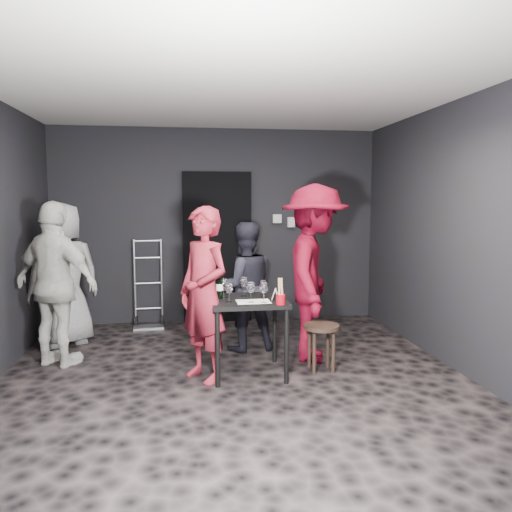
{
  "coord_description": "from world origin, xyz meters",
  "views": [
    {
      "loc": [
        -0.42,
        -4.52,
        1.7
      ],
      "look_at": [
        0.24,
        0.25,
        1.17
      ],
      "focal_mm": 35.0,
      "sensor_mm": 36.0,
      "label": 1
    }
  ],
  "objects": [
    {
      "name": "wall_front",
      "position": [
        0.0,
        -2.5,
        1.35
      ],
      "size": [
        4.5,
        0.04,
        2.7
      ],
      "primitive_type": "cube",
      "color": "black",
      "rests_on": "ground"
    },
    {
      "name": "ceiling",
      "position": [
        0.0,
        0.0,
        2.7
      ],
      "size": [
        4.5,
        5.0,
        0.02
      ],
      "primitive_type": "cube",
      "color": "silver",
      "rests_on": "ground"
    },
    {
      "name": "floor",
      "position": [
        0.0,
        0.0,
        0.0
      ],
      "size": [
        4.5,
        5.0,
        0.02
      ],
      "primitive_type": "cube",
      "color": "black",
      "rests_on": "ground"
    },
    {
      "name": "hand_truck",
      "position": [
        -0.95,
        2.23,
        0.22
      ],
      "size": [
        0.4,
        0.34,
        1.19
      ],
      "rotation": [
        0.0,
        0.0,
        0.08
      ],
      "color": "#B2B2B7",
      "rests_on": "floor"
    },
    {
      "name": "man_maroon",
      "position": [
        0.92,
        0.6,
        1.17
      ],
      "size": [
        1.12,
        1.66,
        2.35
      ],
      "primitive_type": "imported",
      "rotation": [
        0.0,
        0.0,
        1.27
      ],
      "color": "#5E0516",
      "rests_on": "floor"
    },
    {
      "name": "tasting_table",
      "position": [
        0.16,
        0.22,
        0.65
      ],
      "size": [
        0.72,
        0.72,
        0.75
      ],
      "rotation": [
        0.0,
        0.0,
        0.01
      ],
      "color": "black",
      "rests_on": "floor"
    },
    {
      "name": "wall_back",
      "position": [
        0.0,
        2.5,
        1.35
      ],
      "size": [
        4.5,
        0.04,
        2.7
      ],
      "primitive_type": "cube",
      "color": "black",
      "rests_on": "ground"
    },
    {
      "name": "bystander_cream",
      "position": [
        -1.75,
        0.74,
        0.97
      ],
      "size": [
        1.25,
        1.03,
        1.93
      ],
      "primitive_type": "imported",
      "rotation": [
        0.0,
        0.0,
        2.62
      ],
      "color": "silver",
      "rests_on": "floor"
    },
    {
      "name": "breadstick_cup",
      "position": [
        0.43,
        -0.08,
        0.87
      ],
      "size": [
        0.08,
        0.08,
        0.26
      ],
      "rotation": [
        0.0,
        0.0,
        0.03
      ],
      "color": "#9B0712",
      "rests_on": "tasting_table"
    },
    {
      "name": "server_red",
      "position": [
        -0.27,
        0.13,
        0.91
      ],
      "size": [
        0.75,
        0.79,
        1.82
      ],
      "primitive_type": "imported",
      "rotation": [
        0.0,
        0.0,
        -0.93
      ],
      "color": "maroon",
      "rests_on": "floor"
    },
    {
      "name": "wine_glass_b",
      "position": [
        -0.07,
        0.3,
        0.86
      ],
      "size": [
        0.1,
        0.1,
        0.22
      ],
      "primitive_type": null,
      "rotation": [
        0.0,
        0.0,
        0.23
      ],
      "color": "white",
      "rests_on": "tasting_table"
    },
    {
      "name": "wine_glass_f",
      "position": [
        0.32,
        0.26,
        0.84
      ],
      "size": [
        0.08,
        0.08,
        0.19
      ],
      "primitive_type": null,
      "rotation": [
        0.0,
        0.0,
        -0.13
      ],
      "color": "white",
      "rests_on": "tasting_table"
    },
    {
      "name": "bystander_grey",
      "position": [
        -1.86,
        1.52,
        0.94
      ],
      "size": [
        1.05,
        0.87,
        1.88
      ],
      "primitive_type": "imported",
      "rotation": [
        0.0,
        0.0,
        3.63
      ],
      "color": "gray",
      "rests_on": "floor"
    },
    {
      "name": "wine_glass_d",
      "position": [
        0.17,
        0.04,
        0.86
      ],
      "size": [
        0.09,
        0.09,
        0.22
      ],
      "primitive_type": null,
      "rotation": [
        0.0,
        0.0,
        -0.16
      ],
      "color": "white",
      "rests_on": "tasting_table"
    },
    {
      "name": "wall_right",
      "position": [
        2.25,
        0.0,
        1.35
      ],
      "size": [
        0.04,
        5.0,
        2.7
      ],
      "primitive_type": "cube",
      "color": "black",
      "rests_on": "ground"
    },
    {
      "name": "wallbox_lower",
      "position": [
        1.05,
        2.45,
        1.4
      ],
      "size": [
        0.1,
        0.06,
        0.14
      ],
      "primitive_type": "cube",
      "color": "#B7B7B2",
      "rests_on": "wall_back"
    },
    {
      "name": "doorway",
      "position": [
        0.0,
        2.44,
        1.05
      ],
      "size": [
        0.95,
        0.1,
        2.1
      ],
      "primitive_type": "cube",
      "color": "black",
      "rests_on": "ground"
    },
    {
      "name": "wine_glass_c",
      "position": [
        0.14,
        0.36,
        0.86
      ],
      "size": [
        0.09,
        0.09,
        0.22
      ],
      "primitive_type": null,
      "rotation": [
        0.0,
        0.0,
        0.04
      ],
      "color": "white",
      "rests_on": "tasting_table"
    },
    {
      "name": "wine_bottle",
      "position": [
        -0.11,
        0.29,
        0.86
      ],
      "size": [
        0.07,
        0.07,
        0.29
      ],
      "rotation": [
        0.0,
        0.0,
        0.27
      ],
      "color": "black",
      "rests_on": "tasting_table"
    },
    {
      "name": "wine_glass_a",
      "position": [
        -0.04,
        0.08,
        0.85
      ],
      "size": [
        0.09,
        0.09,
        0.2
      ],
      "primitive_type": null,
      "rotation": [
        0.0,
        0.0,
        -0.26
      ],
      "color": "white",
      "rests_on": "tasting_table"
    },
    {
      "name": "wallbox_upper",
      "position": [
        0.85,
        2.45,
        1.45
      ],
      "size": [
        0.12,
        0.06,
        0.12
      ],
      "primitive_type": "cube",
      "color": "#B7B7B2",
      "rests_on": "wall_back"
    },
    {
      "name": "tasting_mat",
      "position": [
        0.19,
        0.07,
        0.75
      ],
      "size": [
        0.32,
        0.22,
        0.0
      ],
      "primitive_type": "cube",
      "rotation": [
        0.0,
        0.0,
        0.02
      ],
      "color": "white",
      "rests_on": "tasting_table"
    },
    {
      "name": "woman_black",
      "position": [
        0.22,
        1.04,
        0.72
      ],
      "size": [
        0.74,
        0.48,
        1.43
      ],
      "primitive_type": "imported",
      "rotation": [
        0.0,
        0.0,
        3.28
      ],
      "color": "black",
      "rests_on": "floor"
    },
    {
      "name": "stool",
      "position": [
        0.9,
        0.21,
        0.38
      ],
      "size": [
        0.36,
        0.36,
        0.47
      ],
      "rotation": [
        0.0,
        0.0,
        -0.41
      ],
      "color": "black",
      "rests_on": "floor"
    },
    {
      "name": "reserved_card",
      "position": [
        0.41,
        0.17,
        0.8
      ],
      "size": [
        0.11,
        0.15,
        0.1
      ],
      "primitive_type": null,
      "rotation": [
        0.0,
        0.0,
        -0.2
      ],
      "color": "white",
      "rests_on": "tasting_table"
    },
    {
      "name": "wine_glass_e",
      "position": [
        0.28,
        0.01,
        0.86
      ],
      "size": [
        0.08,
        0.08,
        0.21
      ],
      "primitive_type": null,
      "rotation": [
        0.0,
        0.0,
        -0.02
      ],
      "color": "white",
      "rests_on": "tasting_table"
    }
  ]
}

